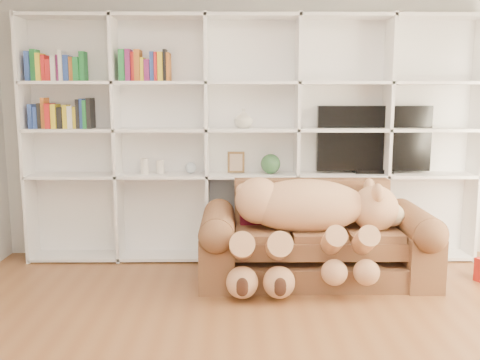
{
  "coord_description": "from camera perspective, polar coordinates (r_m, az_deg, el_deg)",
  "views": [
    {
      "loc": [
        -0.17,
        -2.92,
        1.64
      ],
      "look_at": [
        -0.12,
        1.63,
        0.91
      ],
      "focal_mm": 40.0,
      "sensor_mm": 36.0,
      "label": 1
    }
  ],
  "objects": [
    {
      "name": "snow_globe",
      "position": [
        5.29,
        -5.26,
        1.32
      ],
      "size": [
        0.11,
        0.11,
        0.11
      ],
      "primitive_type": "sphere",
      "color": "silver",
      "rests_on": "bookshelf"
    },
    {
      "name": "throw_pillow",
      "position": [
        4.88,
        2.25,
        -2.81
      ],
      "size": [
        0.41,
        0.25,
        0.41
      ],
      "primitive_type": "cube",
      "rotation": [
        -0.24,
        0.0,
        0.08
      ],
      "color": "#540E16",
      "rests_on": "sofa"
    },
    {
      "name": "tv",
      "position": [
        5.47,
        14.06,
        4.17
      ],
      "size": [
        1.13,
        0.18,
        0.67
      ],
      "color": "black",
      "rests_on": "bookshelf"
    },
    {
      "name": "teddy_bear",
      "position": [
        4.62,
        7.18,
        -3.98
      ],
      "size": [
        1.56,
        0.85,
        0.91
      ],
      "rotation": [
        0.0,
        0.0,
        -0.11
      ],
      "color": "tan",
      "rests_on": "sofa"
    },
    {
      "name": "figurine_short",
      "position": [
        5.32,
        -8.49,
        1.36
      ],
      "size": [
        0.1,
        0.1,
        0.13
      ],
      "primitive_type": "cylinder",
      "rotation": [
        0.0,
        0.0,
        -0.37
      ],
      "color": "silver",
      "rests_on": "bookshelf"
    },
    {
      "name": "figurine_tall",
      "position": [
        5.35,
        -10.14,
        1.47
      ],
      "size": [
        0.1,
        0.1,
        0.15
      ],
      "primitive_type": "cylinder",
      "rotation": [
        0.0,
        0.0,
        -0.35
      ],
      "color": "silver",
      "rests_on": "bookshelf"
    },
    {
      "name": "wall_back",
      "position": [
        5.43,
        1.23,
        6.05
      ],
      "size": [
        5.0,
        0.02,
        2.7
      ],
      "primitive_type": "cube",
      "color": "silver",
      "rests_on": "floor"
    },
    {
      "name": "picture_frame",
      "position": [
        5.27,
        -0.42,
        1.91
      ],
      "size": [
        0.17,
        0.03,
        0.21
      ],
      "primitive_type": "cube",
      "rotation": [
        0.0,
        0.0,
        -0.05
      ],
      "color": "brown",
      "rests_on": "bookshelf"
    },
    {
      "name": "shelf_vase",
      "position": [
        5.23,
        0.38,
        6.59
      ],
      "size": [
        0.24,
        0.24,
        0.19
      ],
      "primitive_type": "imported",
      "rotation": [
        0.0,
        0.0,
        -0.4
      ],
      "color": "beige",
      "rests_on": "bookshelf"
    },
    {
      "name": "bookshelf",
      "position": [
        5.29,
        -1.34,
        5.49
      ],
      "size": [
        4.43,
        0.35,
        2.4
      ],
      "color": "white",
      "rests_on": "floor"
    },
    {
      "name": "green_vase",
      "position": [
        5.28,
        3.28,
        1.73
      ],
      "size": [
        0.2,
        0.2,
        0.2
      ],
      "primitive_type": "sphere",
      "color": "#2D5831",
      "rests_on": "bookshelf"
    },
    {
      "name": "sofa",
      "position": [
        4.87,
        8.01,
        -6.69
      ],
      "size": [
        2.04,
        0.88,
        0.86
      ],
      "color": "brown",
      "rests_on": "floor"
    }
  ]
}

